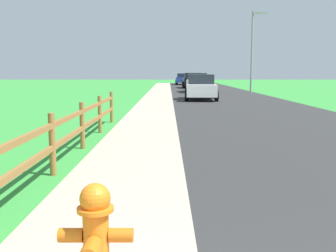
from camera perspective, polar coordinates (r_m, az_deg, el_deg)
The scene contains 11 objects.
ground_plane at distance 26.30m, azimuth 0.44°, elevation 3.94°, with size 120.00×120.00×0.00m, color #338E37.
road_asphalt at distance 28.55m, azimuth 7.45°, elevation 4.19°, with size 7.00×66.00×0.01m, color #2C2C2C.
curb_concrete at distance 28.43m, azimuth -5.68°, elevation 4.20°, with size 6.00×66.00×0.01m, color #AFA48B.
grass_verge at distance 28.61m, azimuth -8.68°, elevation 4.18°, with size 5.00×66.00×0.00m, color #338E37.
fire_hydrant at distance 3.41m, azimuth -10.43°, elevation -14.82°, with size 0.61×0.50×0.86m.
rail_fence at distance 8.13m, azimuth -14.02°, elevation -0.47°, with size 0.11×11.98×1.07m.
parked_suv_white at distance 25.12m, azimuth 4.49°, elevation 5.48°, with size 2.13×4.44×1.57m.
parked_car_silver at distance 34.53m, azimuth 3.98°, elevation 6.16°, with size 2.23×4.58×1.61m.
parked_car_black at distance 43.10m, azimuth 3.26°, elevation 6.47°, with size 2.09×4.59×1.60m.
parked_car_blue at distance 54.05m, azimuth 1.99°, elevation 6.70°, with size 2.19×4.53×1.48m.
street_lamp at distance 31.89m, azimuth 11.84°, elevation 11.18°, with size 1.17×0.20×6.28m.
Camera 1 is at (-0.29, -1.24, 1.75)m, focal length 42.94 mm.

